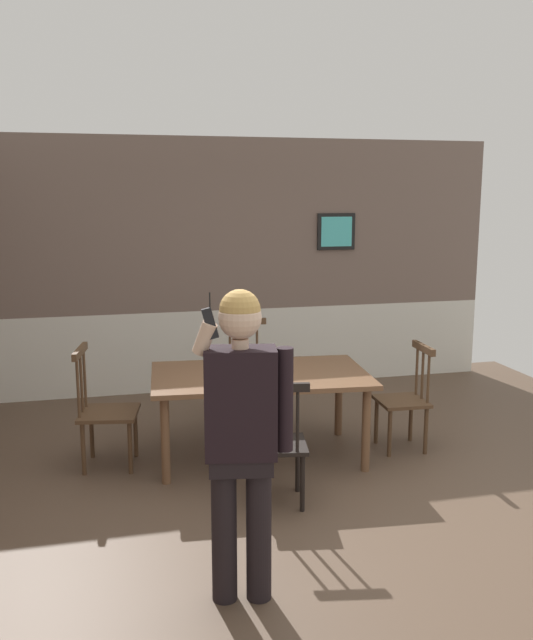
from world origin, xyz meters
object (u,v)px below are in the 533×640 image
object	(u,v)px
dining_table	(260,382)
chair_near_window	(246,375)
person_figure	(242,426)
chair_by_doorway	(278,444)
chair_at_table_head	(406,399)
chair_opposite_corner	(104,410)

from	to	relation	value
dining_table	chair_near_window	size ratio (longest dim) A/B	1.88
chair_near_window	person_figure	xyz separation A→B (m)	(-0.65, -2.93, 0.53)
chair_by_doorway	person_figure	world-z (taller)	person_figure
chair_near_window	chair_by_doorway	size ratio (longest dim) A/B	1.06
dining_table	person_figure	world-z (taller)	person_figure
chair_near_window	person_figure	world-z (taller)	person_figure
dining_table	chair_by_doorway	size ratio (longest dim) A/B	1.99
chair_near_window	dining_table	bearing A→B (deg)	87.89
chair_at_table_head	chair_opposite_corner	xyz separation A→B (m)	(-2.57, 0.23, 0.03)
chair_opposite_corner	chair_at_table_head	bearing A→B (deg)	94.82
chair_near_window	chair_opposite_corner	size ratio (longest dim) A/B	1.00
chair_at_table_head	person_figure	size ratio (longest dim) A/B	0.53
chair_by_doorway	chair_opposite_corner	world-z (taller)	chair_opposite_corner
chair_at_table_head	person_figure	distance (m)	2.72
dining_table	chair_by_doorway	xyz separation A→B (m)	(-0.08, -0.92, -0.20)
chair_near_window	person_figure	bearing A→B (deg)	80.30
dining_table	chair_by_doorway	world-z (taller)	chair_by_doorway
chair_near_window	chair_opposite_corner	bearing A→B (deg)	33.30
chair_near_window	person_figure	size ratio (longest dim) A/B	0.58
chair_by_doorway	chair_opposite_corner	bearing A→B (deg)	149.67
dining_table	person_figure	xyz separation A→B (m)	(-0.57, -2.01, 0.34)
dining_table	chair_opposite_corner	xyz separation A→B (m)	(-1.29, 0.12, -0.18)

